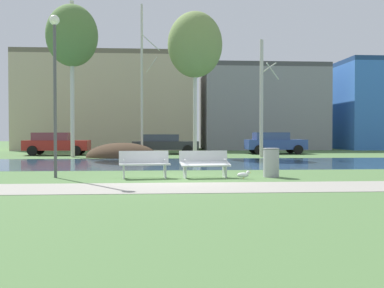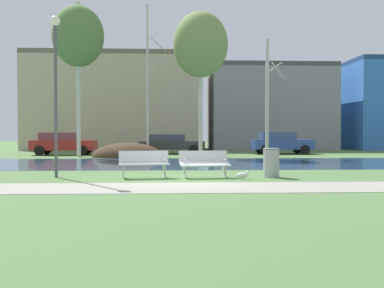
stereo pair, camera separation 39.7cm
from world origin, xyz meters
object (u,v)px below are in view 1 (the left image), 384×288
Objects in this scene: bench_left at (144,163)px; parked_hatch_third_blue at (274,142)px; streetlamp at (55,69)px; trash_bin at (271,162)px; parked_sedan_second_dark at (164,143)px; seagull at (244,175)px; parked_van_nearest_red at (56,143)px; bench_right at (205,163)px.

parked_hatch_third_blue is (8.47, 16.68, 0.32)m from bench_left.
streetlamp reaches higher than bench_left.
bench_left is at bearing -7.16° from streetlamp.
streetlamp is at bearing 177.76° from trash_bin.
trash_bin is 0.21× the size of parked_sedan_second_dark.
parked_van_nearest_red is (-9.47, 16.36, 0.65)m from seagull.
bench_left is at bearing -116.92° from parked_hatch_third_blue.
parked_sedan_second_dark is (-1.15, 16.95, 0.26)m from bench_right.
parked_van_nearest_red reaches higher than parked_sedan_second_dark.
seagull is 0.11× the size of parked_hatch_third_blue.
bench_right is 0.37× the size of parked_sedan_second_dark.
bench_left is 4.14m from trash_bin.
seagull is 0.10× the size of parked_sedan_second_dark.
trash_bin is (4.14, 0.09, 0.02)m from bench_left.
parked_sedan_second_dark reaches higher than trash_bin.
trash_bin is 1.19m from seagull.
trash_bin is at bearing -2.24° from streetlamp.
parked_sedan_second_dark is (7.12, 1.03, -0.05)m from parked_van_nearest_red.
seagull is at bearing -152.50° from trash_bin.
parked_hatch_third_blue reaches higher than seagull.
bench_left is at bearing -68.31° from parked_van_nearest_red.
trash_bin is at bearing 1.21° from bench_left.
trash_bin is (2.20, 0.09, 0.02)m from bench_right.
bench_left is 4.19m from streetlamp.
parked_hatch_third_blue is at bearing 63.08° from bench_left.
trash_bin is 7.64m from streetlamp.
parked_hatch_third_blue is (11.34, 16.32, -2.71)m from streetlamp.
parked_sedan_second_dark is at bearing 177.96° from parked_hatch_third_blue.
bench_left is 0.32× the size of streetlamp.
streetlamp reaches higher than parked_van_nearest_red.
seagull is 6.93m from streetlamp.
streetlamp reaches higher than parked_hatch_third_blue.
seagull is at bearing -59.94° from parked_van_nearest_red.
trash_bin is at bearing -104.63° from parked_hatch_third_blue.
bench_left and bench_right have the same top height.
parked_hatch_third_blue is (6.53, 16.68, 0.32)m from bench_right.
parked_hatch_third_blue reaches higher than parked_van_nearest_red.
parked_van_nearest_red is (-8.27, 15.92, 0.31)m from bench_right.
trash_bin is at bearing -56.52° from parked_van_nearest_red.
parked_van_nearest_red is at bearing 111.69° from bench_left.
parked_van_nearest_red is at bearing 117.45° from bench_right.
streetlamp reaches higher than bench_right.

